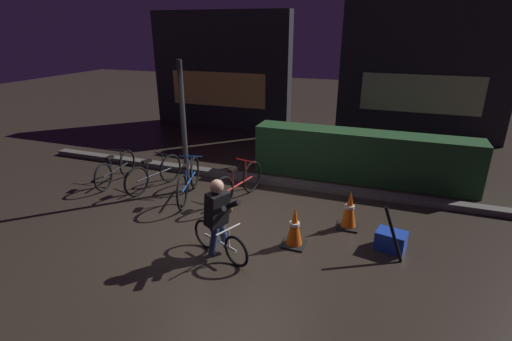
# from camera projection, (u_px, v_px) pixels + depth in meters

# --- Properties ---
(ground_plane) EXTENTS (40.00, 40.00, 0.00)m
(ground_plane) POSITION_uv_depth(u_px,v_px,m) (233.00, 230.00, 6.50)
(ground_plane) COLOR #2D261E
(sidewalk_curb) EXTENTS (12.00, 0.24, 0.12)m
(sidewalk_curb) POSITION_uv_depth(u_px,v_px,m) (272.00, 181.00, 8.41)
(sidewalk_curb) COLOR #56544F
(sidewalk_curb) RESTS_ON ground
(hedge_row) EXTENTS (4.80, 0.70, 1.10)m
(hedge_row) POSITION_uv_depth(u_px,v_px,m) (362.00, 156.00, 8.44)
(hedge_row) COLOR #214723
(hedge_row) RESTS_ON ground
(storefront_left) EXTENTS (4.73, 0.54, 3.74)m
(storefront_left) POSITION_uv_depth(u_px,v_px,m) (221.00, 71.00, 12.56)
(storefront_left) COLOR #262328
(storefront_left) RESTS_ON ground
(storefront_right) EXTENTS (4.80, 0.54, 4.48)m
(storefront_right) POSITION_uv_depth(u_px,v_px,m) (424.00, 64.00, 11.05)
(storefront_right) COLOR #262328
(storefront_right) RESTS_ON ground
(street_post) EXTENTS (0.10, 0.10, 2.68)m
(street_post) POSITION_uv_depth(u_px,v_px,m) (184.00, 129.00, 7.57)
(street_post) COLOR #2D2D33
(street_post) RESTS_ON ground
(parked_bike_leftmost) EXTENTS (0.46, 1.50, 0.69)m
(parked_bike_leftmost) POSITION_uv_depth(u_px,v_px,m) (116.00, 169.00, 8.35)
(parked_bike_leftmost) COLOR black
(parked_bike_leftmost) RESTS_ON ground
(parked_bike_left_mid) EXTENTS (0.50, 1.52, 0.72)m
(parked_bike_left_mid) POSITION_uv_depth(u_px,v_px,m) (154.00, 174.00, 8.04)
(parked_bike_left_mid) COLOR black
(parked_bike_left_mid) RESTS_ON ground
(parked_bike_center_left) EXTENTS (0.56, 1.68, 0.80)m
(parked_bike_center_left) POSITION_uv_depth(u_px,v_px,m) (189.00, 181.00, 7.60)
(parked_bike_center_left) COLOR black
(parked_bike_center_left) RESTS_ON ground
(parked_bike_center_right) EXTENTS (0.48, 1.64, 0.77)m
(parked_bike_center_right) POSITION_uv_depth(u_px,v_px,m) (238.00, 184.00, 7.48)
(parked_bike_center_right) COLOR black
(parked_bike_center_right) RESTS_ON ground
(traffic_cone_near) EXTENTS (0.36, 0.36, 0.66)m
(traffic_cone_near) POSITION_uv_depth(u_px,v_px,m) (294.00, 227.00, 5.94)
(traffic_cone_near) COLOR black
(traffic_cone_near) RESTS_ON ground
(traffic_cone_far) EXTENTS (0.36, 0.36, 0.69)m
(traffic_cone_far) POSITION_uv_depth(u_px,v_px,m) (349.00, 210.00, 6.48)
(traffic_cone_far) COLOR black
(traffic_cone_far) RESTS_ON ground
(blue_crate) EXTENTS (0.50, 0.41, 0.30)m
(blue_crate) POSITION_uv_depth(u_px,v_px,m) (391.00, 241.00, 5.89)
(blue_crate) COLOR #193DB7
(blue_crate) RESTS_ON ground
(cyclist) EXTENTS (1.11, 0.65, 1.25)m
(cyclist) POSITION_uv_depth(u_px,v_px,m) (219.00, 218.00, 5.57)
(cyclist) COLOR black
(cyclist) RESTS_ON ground
(closed_umbrella) EXTENTS (0.37, 0.19, 0.80)m
(closed_umbrella) POSITION_uv_depth(u_px,v_px,m) (393.00, 234.00, 5.58)
(closed_umbrella) COLOR black
(closed_umbrella) RESTS_ON ground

